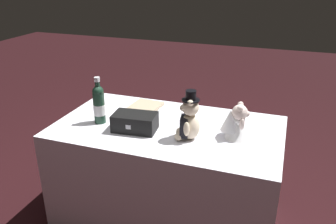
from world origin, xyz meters
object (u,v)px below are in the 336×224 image
champagne_bottle (99,104)px  signing_pen (191,110)px  teddy_bear_bride (236,123)px  teddy_bear_groom (189,120)px  guestbook (143,108)px  gift_case_black (135,122)px

champagne_bottle → signing_pen: size_ratio=2.36×
teddy_bear_bride → teddy_bear_groom: bearing=-156.7°
guestbook → gift_case_black: bearing=-71.1°
champagne_bottle → guestbook: (0.19, 0.30, -0.12)m
teddy_bear_groom → champagne_bottle: size_ratio=0.98×
teddy_bear_groom → teddy_bear_bride: bearing=23.3°
gift_case_black → signing_pen: bearing=59.7°
teddy_bear_groom → signing_pen: (-0.10, 0.43, -0.12)m
champagne_bottle → signing_pen: (0.52, 0.40, -0.13)m
guestbook → teddy_bear_groom: bearing=-32.5°
teddy_bear_bride → signing_pen: size_ratio=1.66×
guestbook → champagne_bottle: bearing=-117.1°
champagne_bottle → teddy_bear_groom: bearing=-2.8°
teddy_bear_bride → signing_pen: bearing=139.8°
signing_pen → guestbook: (-0.34, -0.10, 0.01)m
teddy_bear_groom → gift_case_black: bearing=-179.9°
champagne_bottle → guestbook: size_ratio=1.09×
gift_case_black → guestbook: (-0.09, 0.33, -0.04)m
teddy_bear_groom → teddy_bear_bride: teddy_bear_groom is taller
teddy_bear_bride → champagne_bottle: 0.90m
champagne_bottle → signing_pen: 0.67m
teddy_bear_groom → teddy_bear_bride: (0.27, 0.12, -0.03)m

